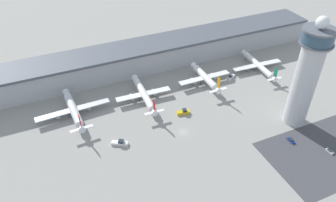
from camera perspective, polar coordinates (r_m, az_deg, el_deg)
ground_plane at (r=173.69m, az=2.63°, el=-5.43°), size 1000.00×1000.00×0.00m
terminal_building at (r=221.44m, az=-5.29°, el=7.57°), size 264.46×25.00×17.11m
control_tower at (r=177.02m, az=23.03°, el=4.26°), size 15.96×15.96×60.27m
parking_lot_surface at (r=181.86m, az=26.30°, el=-7.88°), size 64.00×40.00×0.01m
airplane_gate_alpha at (r=188.29m, az=-16.16°, el=-1.46°), size 41.31×37.98×13.65m
airplane_gate_bravo at (r=193.10m, az=-4.23°, el=1.21°), size 33.33×39.17×12.96m
airplane_gate_charlie at (r=208.16m, az=6.49°, el=4.10°), size 34.73×33.44×13.61m
airplane_gate_delta at (r=229.80m, az=15.41°, el=6.07°), size 36.03×39.36×11.56m
service_truck_catering at (r=167.99m, az=-8.38°, el=-7.24°), size 8.53×6.39×2.81m
service_truck_fuel at (r=184.74m, az=2.69°, el=-1.95°), size 7.69×3.93×2.98m
service_truck_baggage at (r=218.22m, az=10.89°, el=4.12°), size 7.43×5.40×2.44m
car_grey_coupe at (r=179.56m, az=20.59°, el=-6.41°), size 1.92×4.54×1.47m
car_blue_compact at (r=181.34m, az=26.36°, el=-7.79°), size 1.93×4.12×1.53m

